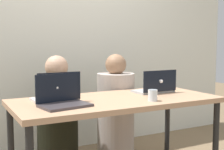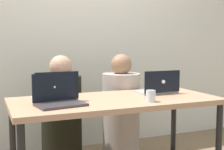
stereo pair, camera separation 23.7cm
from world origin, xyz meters
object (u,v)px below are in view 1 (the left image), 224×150
(person_on_left, at_px, (58,120))
(laptop_front_left, at_px, (62,99))
(laptop_back_right, at_px, (155,88))
(person_on_right, at_px, (116,113))
(water_glass_right, at_px, (153,96))
(laptop_back_left, at_px, (56,95))

(person_on_left, distance_m, laptop_front_left, 0.75)
(laptop_back_right, bearing_deg, person_on_right, -75.21)
(water_glass_right, bearing_deg, laptop_back_left, 152.88)
(person_on_right, relative_size, laptop_back_left, 3.22)
(laptop_front_left, distance_m, laptop_back_right, 0.94)
(person_on_right, distance_m, laptop_front_left, 1.07)
(laptop_back_left, height_order, laptop_back_right, laptop_back_left)
(person_on_left, distance_m, person_on_right, 0.61)
(person_on_left, xyz_separation_m, person_on_right, (0.61, 0.00, 0.00))
(person_on_left, relative_size, person_on_right, 1.00)
(person_on_left, relative_size, laptop_back_left, 3.21)
(person_on_left, height_order, person_on_right, person_on_right)
(person_on_right, relative_size, laptop_front_left, 2.95)
(person_on_left, distance_m, laptop_back_left, 0.59)
(person_on_right, height_order, water_glass_right, person_on_right)
(laptop_front_left, bearing_deg, person_on_right, 30.71)
(laptop_front_left, height_order, laptop_back_right, laptop_front_left)
(laptop_back_left, bearing_deg, person_on_left, -110.28)
(person_on_left, relative_size, laptop_back_right, 3.05)
(laptop_front_left, bearing_deg, laptop_back_right, 1.70)
(person_on_right, xyz_separation_m, laptop_front_left, (-0.78, -0.65, 0.32))
(laptop_back_left, height_order, laptop_front_left, laptop_back_left)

